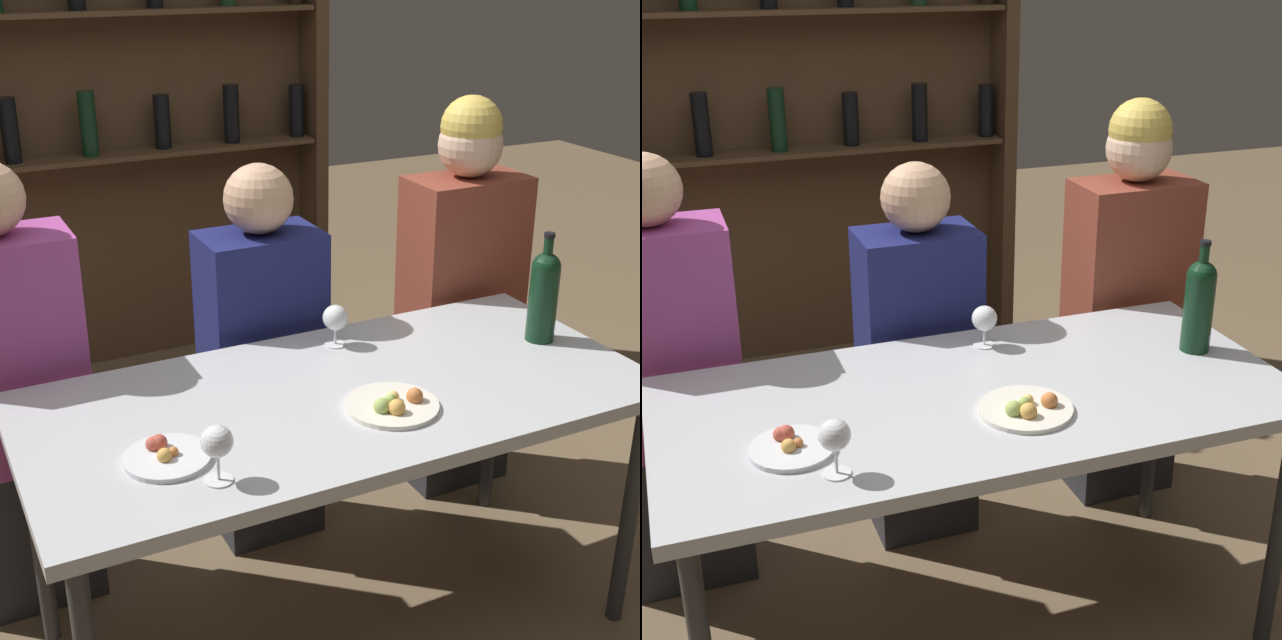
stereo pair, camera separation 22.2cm
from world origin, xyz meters
TOP-DOWN VIEW (x-y plane):
  - ground_plane at (0.00, 0.00)m, footprint 10.00×10.00m
  - dining_table at (0.00, 0.00)m, footprint 1.55×0.73m
  - wine_rack_wall at (0.00, 1.95)m, footprint 1.76×0.21m
  - wine_bottle at (0.64, 0.04)m, footprint 0.08×0.08m
  - wine_glass_0 at (0.12, 0.25)m, footprint 0.07×0.07m
  - wine_glass_1 at (-0.40, -0.24)m, footprint 0.07×0.07m
  - food_plate_0 at (0.07, -0.13)m, footprint 0.23×0.23m
  - food_plate_1 at (-0.48, -0.11)m, footprint 0.19×0.19m
  - seated_person_left at (-0.70, 0.52)m, footprint 0.37×0.22m
  - seated_person_center at (0.01, 0.52)m, footprint 0.35×0.22m
  - seated_person_right at (0.72, 0.52)m, footprint 0.37×0.22m

SIDE VIEW (x-z plane):
  - ground_plane at x=0.00m, z-range 0.00..0.00m
  - seated_person_center at x=0.01m, z-range -0.03..1.16m
  - seated_person_left at x=-0.70m, z-range -0.04..1.24m
  - seated_person_right at x=0.72m, z-range -0.01..1.32m
  - dining_table at x=0.00m, z-range 0.31..1.04m
  - food_plate_1 at x=-0.48m, z-range 0.72..0.76m
  - food_plate_0 at x=0.07m, z-range 0.72..0.77m
  - wine_glass_0 at x=0.12m, z-range 0.75..0.87m
  - wine_glass_1 at x=-0.40m, z-range 0.76..0.89m
  - wine_bottle at x=0.64m, z-range 0.72..1.03m
  - wine_rack_wall at x=0.00m, z-range 0.04..2.37m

